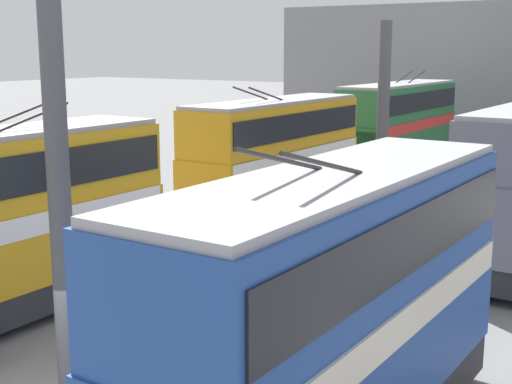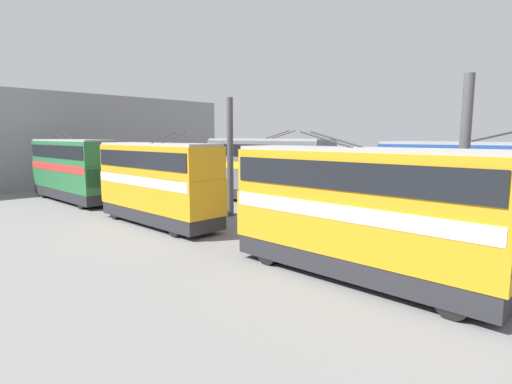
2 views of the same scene
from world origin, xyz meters
name	(u,v)px [view 1 (image 1 of 2)]	position (x,y,z in m)	size (l,w,h in m)	color
support_column_near	(61,221)	(0.97, 0.00, 3.77)	(0.76, 0.76, 7.80)	#4C4C51
support_column_far	(382,139)	(15.31, 0.00, 3.77)	(0.76, 0.76, 7.80)	#4C4C51
bus_left_near	(336,302)	(2.27, -4.98, 2.83)	(9.09, 2.54, 5.60)	black
bus_right_mid	(275,153)	(16.29, 4.98, 2.78)	(9.63, 2.54, 5.51)	black
bus_right_far	(399,123)	(28.94, 4.98, 2.87)	(10.97, 2.54, 5.66)	black
person_by_left_row	(287,332)	(4.69, -2.60, 0.94)	(0.42, 0.25, 1.77)	#384251
oil_drum	(220,257)	(9.70, 2.88, 0.45)	(0.61, 0.61, 0.90)	#933828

